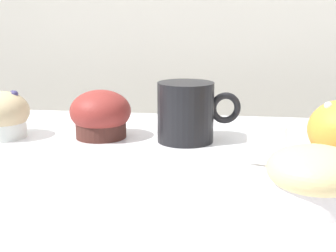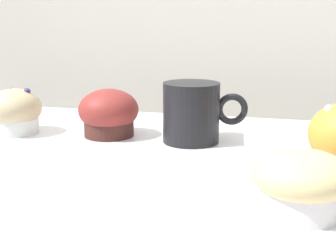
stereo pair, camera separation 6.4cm
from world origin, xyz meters
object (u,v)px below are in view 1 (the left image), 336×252
Objects in this scene: coffee_cup at (187,111)px; muffin_back_left at (2,115)px; muffin_front_center at (101,115)px; muffin_front_left at (315,177)px.

muffin_back_left is at bearing -176.51° from coffee_cup.
coffee_cup reaches higher than muffin_back_left.
muffin_front_center is 0.97× the size of muffin_front_left.
coffee_cup reaches higher than muffin_front_left.
muffin_back_left reaches higher than muffin_front_left.
muffin_front_left is (0.45, -0.22, -0.00)m from muffin_back_left.
muffin_front_left is (0.30, -0.24, -0.00)m from muffin_front_center.
muffin_front_center is 0.75× the size of coffee_cup.
coffee_cup is (-0.16, 0.24, 0.02)m from muffin_front_left.
muffin_front_left is 0.77× the size of coffee_cup.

